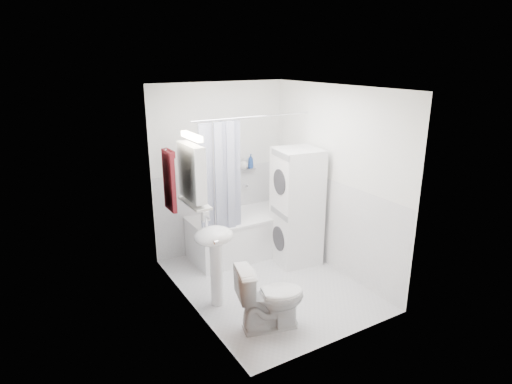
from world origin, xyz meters
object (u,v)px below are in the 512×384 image
sink (215,248)px  washer_dryer (297,207)px  bathtub (244,232)px  toilet (271,297)px

sink → washer_dryer: (1.43, 0.45, 0.09)m
bathtub → washer_dryer: washer_dryer is taller
bathtub → toilet: bearing=-110.4°
washer_dryer → toilet: size_ratio=2.22×
bathtub → sink: size_ratio=1.49×
bathtub → sink: 1.42m
washer_dryer → toilet: 1.66m
bathtub → sink: sink is taller
bathtub → toilet: toilet is taller
bathtub → sink: bearing=-132.9°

